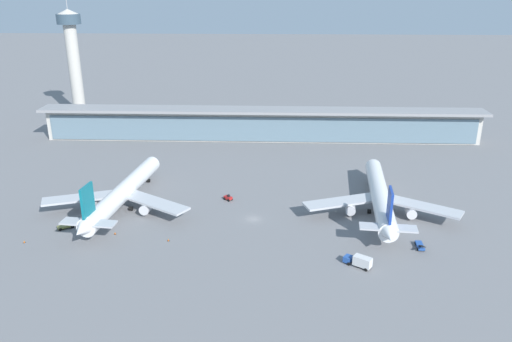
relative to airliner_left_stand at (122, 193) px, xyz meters
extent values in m
plane|color=slate|center=(42.45, -6.64, -5.31)|extent=(1200.00, 1200.00, 0.00)
cylinder|color=white|center=(0.15, 1.29, 0.02)|extent=(11.70, 53.63, 5.63)
cone|color=white|center=(3.46, 30.02, 0.02)|extent=(6.06, 5.66, 5.51)
cone|color=white|center=(-3.13, -27.16, 0.58)|extent=(5.74, 6.73, 5.06)
cube|color=black|center=(3.09, 26.82, 1.01)|extent=(4.46, 2.80, 0.68)
cube|color=#B7BABF|center=(-12.46, -2.19, -0.96)|extent=(24.93, 13.91, 0.68)
cube|color=#B7BABF|center=(11.63, -4.97, -0.96)|extent=(23.77, 18.29, 0.68)
cylinder|color=silver|center=(-9.63, -3.09, -2.90)|extent=(3.55, 4.40, 3.10)
cylinder|color=silver|center=(8.68, -5.20, -2.90)|extent=(3.55, 4.40, 3.10)
cube|color=#0F6B7A|center=(-2.58, -22.32, 7.20)|extent=(1.45, 6.82, 8.73)
cube|color=#B7BABF|center=(-2.69, -23.28, 0.86)|extent=(15.90, 6.02, 0.48)
cylinder|color=black|center=(-3.27, -1.25, -4.63)|extent=(1.31, 1.48, 1.36)
cylinder|color=black|center=(2.90, -1.96, -4.63)|extent=(1.31, 1.48, 1.36)
cylinder|color=black|center=(2.59, 22.48, -4.63)|extent=(1.31, 1.48, 1.36)
cylinder|color=white|center=(82.46, 1.57, 0.02)|extent=(10.84, 53.64, 5.63)
cone|color=white|center=(85.30, 30.35, 0.02)|extent=(5.98, 5.58, 5.51)
cone|color=white|center=(79.64, -26.93, 0.58)|extent=(5.65, 6.66, 5.06)
cube|color=black|center=(84.98, 27.14, 1.01)|extent=(4.43, 2.73, 0.68)
cube|color=#B7BABF|center=(69.91, -2.11, -0.96)|extent=(24.89, 14.25, 0.68)
cube|color=#B7BABF|center=(94.04, -4.50, -0.96)|extent=(23.90, 18.00, 0.68)
cylinder|color=silver|center=(72.75, -2.96, -2.90)|extent=(3.49, 4.36, 3.10)
cylinder|color=silver|center=(91.09, -4.78, -2.90)|extent=(3.49, 4.36, 3.10)
cube|color=#193899|center=(80.12, -22.08, 7.20)|extent=(1.34, 6.82, 8.73)
cube|color=#B7BABF|center=(80.03, -23.04, 0.86)|extent=(15.86, 5.77, 0.48)
cylinder|color=black|center=(79.08, -1.02, -4.63)|extent=(1.29, 1.47, 1.36)
cylinder|color=black|center=(85.26, -1.63, -4.63)|extent=(1.29, 1.47, 1.36)
cylinder|color=black|center=(84.55, 22.80, -4.63)|extent=(1.29, 1.47, 1.36)
cube|color=#234C9E|center=(68.29, -31.55, -4.11)|extent=(2.78, 2.91, 1.50)
cube|color=black|center=(67.63, -31.10, -3.81)|extent=(1.26, 1.78, 0.70)
cube|color=silver|center=(71.69, -33.84, -3.46)|extent=(5.10, 4.48, 2.50)
cylinder|color=black|center=(68.36, -32.87, -4.86)|extent=(0.90, 0.73, 0.90)
cylinder|color=black|center=(69.55, -31.12, -4.86)|extent=(0.90, 0.73, 0.90)
cylinder|color=black|center=(72.35, -35.55, -4.86)|extent=(0.90, 0.73, 0.90)
cylinder|color=black|center=(73.53, -33.80, -4.86)|extent=(0.90, 0.73, 0.90)
cube|color=#B21E1E|center=(33.34, 7.52, -4.41)|extent=(3.10, 2.96, 0.90)
cube|color=black|center=(33.56, 7.32, -3.61)|extent=(0.99, 0.99, 0.70)
cylinder|color=black|center=(32.13, 7.61, -4.86)|extent=(0.87, 0.80, 0.90)
cylinder|color=black|center=(33.05, 8.70, -4.86)|extent=(0.87, 0.80, 0.90)
cylinder|color=black|center=(33.62, 6.34, -4.86)|extent=(0.87, 0.80, 0.90)
cylinder|color=black|center=(34.54, 7.43, -4.86)|extent=(0.87, 0.80, 0.90)
cube|color=olive|center=(-13.10, -15.16, -4.56)|extent=(5.01, 4.11, 0.60)
cube|color=black|center=(-11.06, -13.85, -3.48)|extent=(3.81, 2.89, 1.72)
cylinder|color=black|center=(-12.13, -13.56, -4.86)|extent=(0.91, 0.72, 0.90)
cylinder|color=black|center=(-11.24, -14.95, -4.86)|extent=(0.91, 0.72, 0.90)
cylinder|color=black|center=(-14.96, -15.37, -4.86)|extent=(0.91, 0.72, 0.90)
cylinder|color=black|center=(-14.06, -16.76, -4.86)|extent=(0.91, 0.72, 0.90)
cube|color=#234C9E|center=(89.23, -22.85, -4.56)|extent=(1.98, 4.87, 0.60)
cube|color=black|center=(89.14, -25.28, -3.48)|extent=(1.05, 3.99, 1.72)
cylinder|color=black|center=(89.99, -24.56, -4.86)|extent=(0.31, 0.91, 0.90)
cylinder|color=black|center=(88.34, -24.50, -4.86)|extent=(0.31, 0.91, 0.90)
cylinder|color=black|center=(90.12, -21.21, -4.86)|extent=(0.31, 0.91, 0.90)
cylinder|color=black|center=(88.47, -21.14, -4.86)|extent=(0.31, 0.91, 0.90)
cube|color=beige|center=(42.45, 77.08, 1.69)|extent=(197.42, 8.00, 14.00)
cube|color=slate|center=(42.45, 72.78, 0.99)|extent=(193.47, 0.50, 11.20)
cube|color=gray|center=(42.45, 75.08, 9.29)|extent=(201.37, 12.80, 1.20)
cylinder|color=beige|center=(-56.90, 114.92, 19.15)|extent=(6.40, 6.40, 48.92)
cylinder|color=#384C5B|center=(-56.90, 114.92, 46.11)|extent=(12.00, 12.00, 5.00)
cone|color=beige|center=(-56.90, 114.92, 49.81)|extent=(10.20, 10.20, 2.40)
cylinder|color=#99999E|center=(-56.90, 114.92, 53.51)|extent=(0.36, 0.36, 5.00)
cone|color=orange|center=(2.66, -18.26, -4.96)|extent=(0.44, 0.44, 0.70)
cube|color=black|center=(2.66, -18.26, -5.29)|extent=(0.62, 0.62, 0.04)
cone|color=orange|center=(-21.39, -24.26, -4.96)|extent=(0.44, 0.44, 0.70)
cube|color=black|center=(-21.39, -24.26, -5.29)|extent=(0.62, 0.62, 0.04)
cone|color=orange|center=(19.01, -21.66, -4.96)|extent=(0.44, 0.44, 0.70)
cube|color=black|center=(19.01, -21.66, -5.29)|extent=(0.62, 0.62, 0.04)
camera|label=1|loc=(48.88, -146.91, 63.33)|focal=35.26mm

